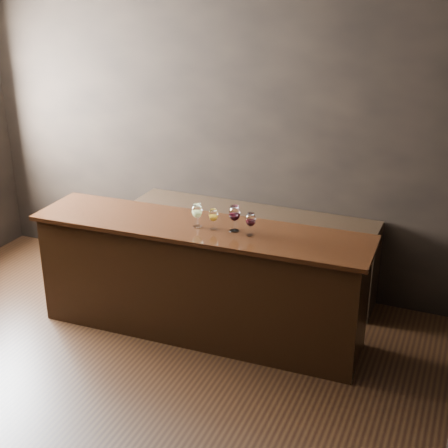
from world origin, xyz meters
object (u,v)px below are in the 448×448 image
at_px(glass_red_a, 235,214).
at_px(glass_white, 197,211).
at_px(glass_amber, 213,216).
at_px(glass_red_b, 251,220).
at_px(bar_counter, 200,282).
at_px(back_bar_shelf, 253,252).

bearing_deg(glass_red_a, glass_white, -172.70).
height_order(glass_amber, glass_red_a, glass_red_a).
xyz_separation_m(glass_red_a, glass_red_b, (0.15, -0.03, -0.02)).
height_order(bar_counter, back_bar_shelf, bar_counter).
height_order(bar_counter, glass_white, glass_white).
relative_size(glass_white, glass_amber, 1.15).
xyz_separation_m(bar_counter, glass_amber, (0.14, -0.02, 0.64)).
relative_size(bar_counter, back_bar_shelf, 1.17).
bearing_deg(glass_white, glass_red_b, 0.85).
height_order(glass_white, glass_amber, glass_white).
xyz_separation_m(glass_white, glass_red_a, (0.31, 0.04, 0.01)).
bearing_deg(glass_red_b, bar_counter, 177.41).
height_order(glass_red_a, glass_red_b, glass_red_a).
bearing_deg(glass_red_a, glass_amber, -169.05).
distance_m(bar_counter, glass_white, 0.66).
distance_m(glass_amber, glass_red_a, 0.18).
distance_m(bar_counter, glass_amber, 0.66).
bearing_deg(glass_red_a, back_bar_shelf, 100.07).
xyz_separation_m(glass_white, glass_red_b, (0.46, 0.01, -0.01)).
xyz_separation_m(bar_counter, glass_red_b, (0.46, -0.02, 0.65)).
bearing_deg(back_bar_shelf, glass_red_b, -71.36).
xyz_separation_m(bar_counter, back_bar_shelf, (0.16, 0.88, -0.06)).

